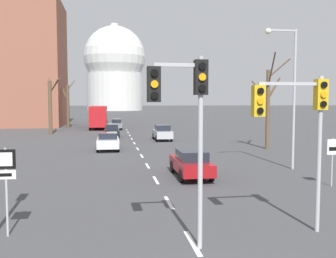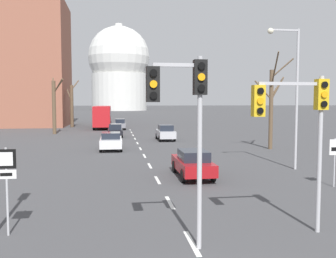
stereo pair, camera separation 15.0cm
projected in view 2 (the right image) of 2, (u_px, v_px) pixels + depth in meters
name	position (u px, v px, depth m)	size (l,w,h in m)	color
lane_stripe_0	(192.00, 243.00, 11.05)	(0.16, 2.00, 0.01)	silver
lane_stripe_1	(170.00, 202.00, 15.49)	(0.16, 2.00, 0.01)	silver
lane_stripe_2	(158.00, 180.00, 19.93)	(0.16, 2.00, 0.01)	silver
lane_stripe_3	(150.00, 166.00, 24.38)	(0.16, 2.00, 0.01)	silver
lane_stripe_4	(144.00, 156.00, 28.82)	(0.16, 2.00, 0.01)	silver
lane_stripe_5	(140.00, 149.00, 33.26)	(0.16, 2.00, 0.01)	silver
lane_stripe_6	(137.00, 143.00, 37.71)	(0.16, 2.00, 0.01)	silver
lane_stripe_7	(135.00, 139.00, 42.15)	(0.16, 2.00, 0.01)	silver
lane_stripe_8	(133.00, 135.00, 46.59)	(0.16, 2.00, 0.01)	silver
lane_stripe_9	(131.00, 132.00, 51.04)	(0.16, 2.00, 0.01)	silver
lane_stripe_10	(130.00, 130.00, 55.48)	(0.16, 2.00, 0.01)	silver
traffic_signal_centre_tall	(184.00, 104.00, 10.28)	(1.67, 0.34, 5.42)	#B2B2B7
traffic_signal_near_right	(299.00, 114.00, 11.62)	(2.42, 0.34, 4.98)	#B2B2B7
route_sign_post	(6.00, 176.00, 11.53)	(0.60, 0.08, 2.77)	#B2B2B7
speed_limit_sign	(335.00, 154.00, 18.23)	(0.60, 0.08, 2.39)	#B2B2B7
street_lamp_right	(292.00, 85.00, 22.71)	(2.03, 0.36, 8.56)	#B2B2B7
sedan_near_left	(193.00, 163.00, 20.68)	(1.78, 4.51, 1.52)	maroon
sedan_near_right	(111.00, 141.00, 32.33)	(1.91, 4.32, 1.54)	silver
sedan_mid_centre	(165.00, 132.00, 40.52)	(1.78, 4.50, 1.68)	#B7B7BC
sedan_far_left	(103.00, 118.00, 73.89)	(1.68, 4.58, 1.69)	navy
sedan_far_right	(115.00, 130.00, 44.18)	(1.77, 3.88, 1.56)	black
sedan_distant_centre	(120.00, 124.00, 56.03)	(1.69, 3.91, 1.61)	slate
city_bus	(102.00, 115.00, 58.72)	(2.66, 10.80, 3.48)	red
bare_tree_left_near	(54.00, 105.00, 48.13)	(1.90, 4.04, 7.40)	brown
bare_tree_right_near	(272.00, 104.00, 32.74)	(3.27, 3.63, 8.25)	brown
bare_tree_left_far	(72.00, 104.00, 61.20)	(2.21, 2.62, 7.80)	brown
capitol_dome	(119.00, 68.00, 179.46)	(29.20, 29.20, 41.25)	silver
apartment_block_left	(13.00, 64.00, 63.94)	(18.00, 14.00, 21.21)	#935642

